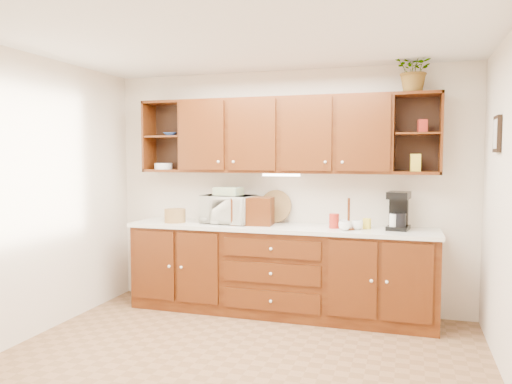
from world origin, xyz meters
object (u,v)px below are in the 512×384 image
Objects in this scene: bread_box at (253,211)px; potted_plant at (415,70)px; microwave at (228,209)px; coffee_maker at (399,211)px.

potted_plant is (1.62, 0.10, 1.42)m from bread_box.
microwave is 2.38m from potted_plant.
bread_box is 2.15m from potted_plant.
microwave is 1.31× the size of bread_box.
bread_box is 1.49m from coffee_maker.
potted_plant reaches higher than coffee_maker.
potted_plant is (1.91, 0.05, 1.41)m from microwave.
bread_box is 1.11× the size of coffee_maker.
microwave reaches higher than bread_box.
coffee_maker is (1.78, 0.05, 0.03)m from microwave.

